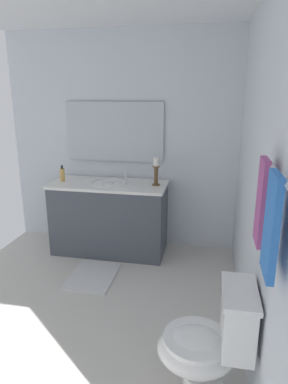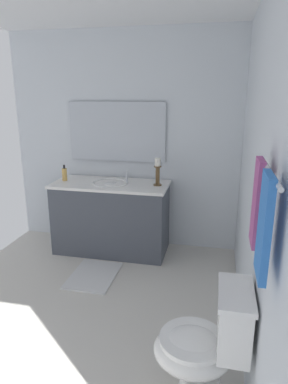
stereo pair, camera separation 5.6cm
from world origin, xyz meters
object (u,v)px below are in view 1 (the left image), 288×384
object	(u,v)px
soap_bottle	(62,175)
bath_mat	(93,276)
toilet	(208,346)
mirror	(114,132)
towel_center	(272,226)
vanity_cabinet	(110,217)
candle_holder_tall	(156,171)
towel_near_vanity	(262,202)
towel_bar	(275,170)
sink_basin	(109,187)

from	to	relation	value
soap_bottle	bath_mat	distance (m)	1.21
soap_bottle	toilet	size ratio (longest dim) A/B	0.24
mirror	towel_center	bearing A→B (deg)	28.43
vanity_cabinet	candle_holder_tall	bearing A→B (deg)	92.12
towel_near_vanity	candle_holder_tall	bearing A→B (deg)	-157.00
candle_holder_tall	towel_bar	bearing A→B (deg)	21.92
toilet	sink_basin	bearing A→B (deg)	-148.08
vanity_cabinet	candle_holder_tall	distance (m)	0.77
vanity_cabinet	toilet	distance (m)	2.15
sink_basin	mirror	distance (m)	0.64
vanity_cabinet	towel_near_vanity	distance (m)	2.49
toilet	bath_mat	distance (m)	1.70
towel_bar	candle_holder_tall	bearing A→B (deg)	-158.08
bath_mat	soap_bottle	bearing A→B (deg)	-138.96
soap_bottle	toilet	xyz separation A→B (m)	(1.83, 1.69, -0.52)
vanity_cabinet	towel_near_vanity	size ratio (longest dim) A/B	3.11
mirror	candle_holder_tall	size ratio (longest dim) A/B	3.81
soap_bottle	mirror	bearing A→B (deg)	117.04
toilet	bath_mat	xyz separation A→B (m)	(-1.20, -1.14, -0.36)
towel_bar	towel_center	xyz separation A→B (m)	(0.15, -0.02, -0.19)
sink_basin	towel_near_vanity	distance (m)	2.38
mirror	vanity_cabinet	bearing A→B (deg)	-0.01
candle_holder_tall	soap_bottle	bearing A→B (deg)	-89.04
vanity_cabinet	towel_center	xyz separation A→B (m)	(2.20, 1.34, 0.87)
mirror	towel_bar	world-z (taller)	mirror
vanity_cabinet	mirror	bearing A→B (deg)	179.99
vanity_cabinet	bath_mat	size ratio (longest dim) A/B	2.16
sink_basin	towel_center	world-z (taller)	towel_center
sink_basin	towel_center	xyz separation A→B (m)	(2.20, 1.34, 0.50)
sink_basin	candle_holder_tall	bearing A→B (deg)	92.12
sink_basin	bath_mat	distance (m)	0.99
sink_basin	towel_center	size ratio (longest dim) A/B	0.95
towel_near_vanity	bath_mat	world-z (taller)	towel_near_vanity
soap_bottle	towel_center	bearing A→B (deg)	40.60
mirror	towel_near_vanity	distance (m)	2.56
soap_bottle	bath_mat	world-z (taller)	soap_bottle
sink_basin	soap_bottle	distance (m)	0.56
sink_basin	towel_bar	bearing A→B (deg)	33.55
soap_bottle	towel_center	size ratio (longest dim) A/B	0.43
sink_basin	soap_bottle	bearing A→B (deg)	-90.17
soap_bottle	towel_near_vanity	size ratio (longest dim) A/B	0.43
toilet	towel_center	world-z (taller)	towel_center
mirror	towel_center	xyz separation A→B (m)	(2.48, 1.34, -0.07)
toilet	towel_center	size ratio (longest dim) A/B	1.78
candle_holder_tall	towel_bar	size ratio (longest dim) A/B	0.50
soap_bottle	toilet	bearing A→B (deg)	42.65
towel_near_vanity	toilet	bearing A→B (deg)	-110.09
vanity_cabinet	soap_bottle	world-z (taller)	soap_bottle
towel_center	vanity_cabinet	bearing A→B (deg)	-148.61
sink_basin	mirror	xyz separation A→B (m)	(-0.28, -0.00, 0.57)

